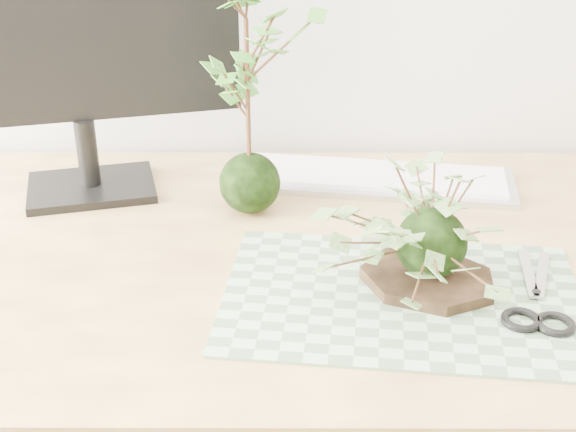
# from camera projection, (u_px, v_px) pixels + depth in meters

# --- Properties ---
(desk) EXTENTS (1.60, 0.70, 0.74)m
(desk) POSITION_uv_depth(u_px,v_px,m) (332.00, 305.00, 1.13)
(desk) COLOR #DDB666
(desk) RESTS_ON ground_plane
(cutting_mat) EXTENTS (0.47, 0.34, 0.00)m
(cutting_mat) POSITION_uv_depth(u_px,v_px,m) (402.00, 297.00, 0.99)
(cutting_mat) COLOR #557454
(cutting_mat) RESTS_ON desk
(stone_dish) EXTENTS (0.23, 0.23, 0.01)m
(stone_dish) POSITION_uv_depth(u_px,v_px,m) (428.00, 279.00, 1.01)
(stone_dish) COLOR black
(stone_dish) RESTS_ON cutting_mat
(ivy_kokedama) EXTENTS (0.32, 0.32, 0.18)m
(ivy_kokedama) POSITION_uv_depth(u_px,v_px,m) (434.00, 213.00, 0.96)
(ivy_kokedama) COLOR black
(ivy_kokedama) RESTS_ON stone_dish
(maple_kokedama) EXTENTS (0.25, 0.25, 0.38)m
(maple_kokedama) POSITION_uv_depth(u_px,v_px,m) (246.00, 35.00, 1.08)
(maple_kokedama) COLOR black
(maple_kokedama) RESTS_ON desk
(keyboard) EXTENTS (0.48, 0.20, 0.02)m
(keyboard) POSITION_uv_depth(u_px,v_px,m) (369.00, 178.00, 1.29)
(keyboard) COLOR #B4B4BA
(keyboard) RESTS_ON desk
(monitor) EXTENTS (0.48, 0.18, 0.43)m
(monitor) POSITION_uv_depth(u_px,v_px,m) (74.00, 35.00, 1.16)
(monitor) COLOR black
(monitor) RESTS_ON desk
(scissors) EXTENTS (0.10, 0.20, 0.01)m
(scissors) POSITION_uv_depth(u_px,v_px,m) (543.00, 311.00, 0.95)
(scissors) COLOR #A0A0A0
(scissors) RESTS_ON cutting_mat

